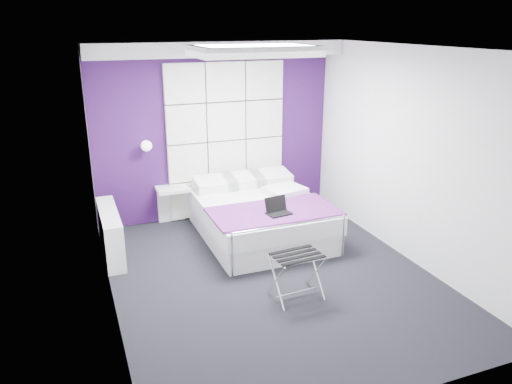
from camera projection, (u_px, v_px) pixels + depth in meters
floor at (272, 277)px, 5.88m from camera, size 4.40×4.40×0.00m
ceiling at (275, 48)px, 5.03m from camera, size 4.40×4.40×0.00m
wall_back at (215, 132)px, 7.39m from camera, size 3.60×0.00×3.60m
wall_left at (103, 190)px, 4.84m from camera, size 0.00×4.40×4.40m
wall_right at (409, 156)px, 6.07m from camera, size 0.00×4.40×4.40m
accent_wall at (215, 132)px, 7.39m from camera, size 3.58×0.02×2.58m
soffit at (218, 49)px, 6.79m from camera, size 3.58×0.50×0.20m
headboard at (226, 140)px, 7.44m from camera, size 1.80×0.08×2.30m
skylight at (254, 50)px, 5.58m from camera, size 1.36×0.86×0.12m
wall_lamp at (146, 145)px, 6.94m from camera, size 0.15×0.15×0.15m
radiator at (110, 233)px, 6.35m from camera, size 0.22×1.20×0.60m
bed at (260, 216)px, 6.90m from camera, size 1.64×1.97×0.69m
nightstand at (172, 189)px, 7.23m from camera, size 0.45×0.35×0.05m
luggage_rack at (297, 276)px, 5.37m from camera, size 0.52×0.38×0.51m
laptop at (278, 209)px, 6.28m from camera, size 0.30×0.21×0.22m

